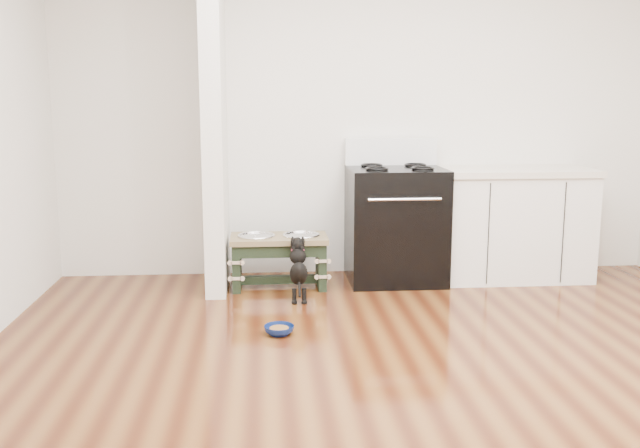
# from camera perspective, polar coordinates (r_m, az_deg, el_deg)

# --- Properties ---
(ground) EXTENTS (5.00, 5.00, 0.00)m
(ground) POSITION_cam_1_polar(r_m,az_deg,el_deg) (3.83, 8.20, -12.79)
(ground) COLOR #3F1A0B
(ground) RESTS_ON ground
(room_shell) EXTENTS (5.00, 5.00, 5.00)m
(room_shell) POSITION_cam_1_polar(r_m,az_deg,el_deg) (3.53, 8.88, 12.21)
(room_shell) COLOR silver
(room_shell) RESTS_ON ground
(partition_wall) EXTENTS (0.15, 0.80, 2.70)m
(partition_wall) POSITION_cam_1_polar(r_m,az_deg,el_deg) (5.55, -8.45, 8.69)
(partition_wall) COLOR silver
(partition_wall) RESTS_ON ground
(oven_range) EXTENTS (0.76, 0.69, 1.14)m
(oven_range) POSITION_cam_1_polar(r_m,az_deg,el_deg) (5.78, 6.06, 0.10)
(oven_range) COLOR black
(oven_range) RESTS_ON ground
(cabinet_run) EXTENTS (1.24, 0.64, 0.91)m
(cabinet_run) POSITION_cam_1_polar(r_m,az_deg,el_deg) (6.06, 15.17, 0.03)
(cabinet_run) COLOR white
(cabinet_run) RESTS_ON ground
(dog_feeder) EXTENTS (0.75, 0.40, 0.43)m
(dog_feeder) POSITION_cam_1_polar(r_m,az_deg,el_deg) (5.57, -3.30, -2.17)
(dog_feeder) COLOR black
(dog_feeder) RESTS_ON ground
(puppy) EXTENTS (0.13, 0.39, 0.46)m
(puppy) POSITION_cam_1_polar(r_m,az_deg,el_deg) (5.25, -1.75, -3.41)
(puppy) COLOR black
(puppy) RESTS_ON ground
(floor_bowl) EXTENTS (0.21, 0.21, 0.06)m
(floor_bowl) POSITION_cam_1_polar(r_m,az_deg,el_deg) (4.56, -3.29, -8.47)
(floor_bowl) COLOR #0B1C52
(floor_bowl) RESTS_ON ground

